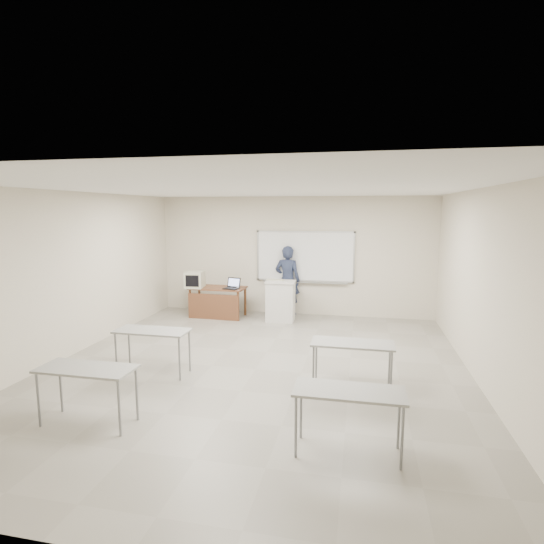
% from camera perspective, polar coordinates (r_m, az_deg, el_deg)
% --- Properties ---
extents(floor, '(7.00, 8.00, 0.01)m').
position_cam_1_polar(floor, '(7.33, -2.22, -12.97)').
color(floor, gray).
rests_on(floor, ground).
extents(whiteboard, '(2.48, 0.10, 1.31)m').
position_cam_1_polar(whiteboard, '(10.75, 4.45, 2.01)').
color(whiteboard, white).
rests_on(whiteboard, floor).
extents(student_desks, '(4.40, 2.20, 0.73)m').
position_cam_1_polar(student_desks, '(5.88, -5.53, -11.46)').
color(student_desks, gray).
rests_on(student_desks, floor).
extents(instructor_desk, '(1.37, 0.69, 0.75)m').
position_cam_1_polar(instructor_desk, '(10.63, -7.49, -3.28)').
color(instructor_desk, brown).
rests_on(instructor_desk, floor).
extents(podium, '(0.70, 0.51, 0.98)m').
position_cam_1_polar(podium, '(10.23, 1.16, -3.91)').
color(podium, '#B7B4B0').
rests_on(podium, floor).
extents(crt_monitor, '(0.43, 0.48, 0.41)m').
position_cam_1_polar(crt_monitor, '(10.73, -10.32, -0.99)').
color(crt_monitor, '#B2B198').
rests_on(crt_monitor, instructor_desk).
extents(laptop, '(0.35, 0.32, 0.26)m').
position_cam_1_polar(laptop, '(10.44, -5.46, -1.92)').
color(laptop, black).
rests_on(laptop, instructor_desk).
extents(mouse, '(0.10, 0.07, 0.04)m').
position_cam_1_polar(mouse, '(10.43, -4.63, -2.15)').
color(mouse, '#AAACB3').
rests_on(mouse, instructor_desk).
extents(keyboard, '(0.43, 0.17, 0.02)m').
position_cam_1_polar(keyboard, '(10.24, 0.42, -1.06)').
color(keyboard, '#B2B198').
rests_on(keyboard, podium).
extents(presenter, '(0.68, 0.48, 1.77)m').
position_cam_1_polar(presenter, '(10.81, 2.09, -1.12)').
color(presenter, black).
rests_on(presenter, floor).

